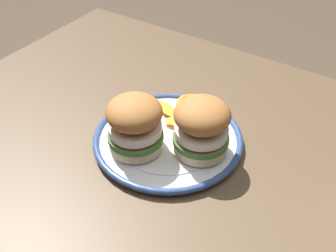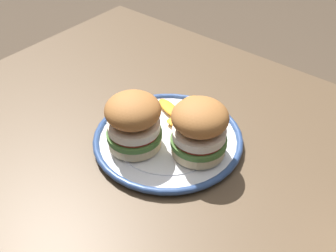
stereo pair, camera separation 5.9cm
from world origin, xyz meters
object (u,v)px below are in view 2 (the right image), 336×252
dinner_plate (168,139)px  sandwich_half_left (198,127)px  sandwich_half_right (133,121)px  dining_table (182,213)px

dinner_plate → sandwich_half_left: size_ratio=2.09×
sandwich_half_left → sandwich_half_right: bearing=30.8°
dining_table → dinner_plate: dinner_plate is taller
dinner_plate → sandwich_half_left: sandwich_half_left is taller
dinner_plate → sandwich_half_left: (-0.06, -0.00, 0.06)m
dinner_plate → sandwich_half_right: (0.03, 0.05, 0.06)m
dining_table → sandwich_half_right: bearing=8.6°
dinner_plate → sandwich_half_right: bearing=60.1°
dining_table → sandwich_half_left: sandwich_half_left is taller
dinner_plate → sandwich_half_right: sandwich_half_right is taller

